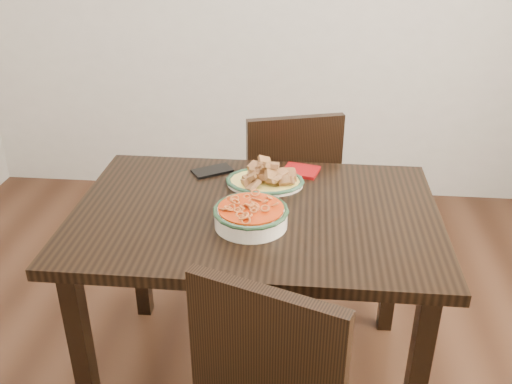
# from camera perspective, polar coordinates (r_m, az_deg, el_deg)

# --- Properties ---
(dining_table) EXTENTS (1.25, 0.84, 0.75)m
(dining_table) POSITION_cam_1_polar(r_m,az_deg,el_deg) (2.01, -0.06, -4.16)
(dining_table) COLOR black
(dining_table) RESTS_ON ground
(chair_far) EXTENTS (0.52, 0.52, 0.89)m
(chair_far) POSITION_cam_1_polar(r_m,az_deg,el_deg) (2.66, 3.17, 0.32)
(chair_far) COLOR black
(chair_far) RESTS_ON ground
(fish_plate) EXTENTS (0.28, 0.22, 0.11)m
(fish_plate) POSITION_cam_1_polar(r_m,az_deg,el_deg) (2.11, 0.91, 1.84)
(fish_plate) COLOR beige
(fish_plate) RESTS_ON dining_table
(noodle_bowl) EXTENTS (0.25, 0.25, 0.08)m
(noodle_bowl) POSITION_cam_1_polar(r_m,az_deg,el_deg) (1.85, -0.51, -2.17)
(noodle_bowl) COLOR #F4E6CE
(noodle_bowl) RESTS_ON dining_table
(smartphone) EXTENTS (0.17, 0.15, 0.01)m
(smartphone) POSITION_cam_1_polar(r_m,az_deg,el_deg) (2.24, -4.38, 2.12)
(smartphone) COLOR black
(smartphone) RESTS_ON dining_table
(napkin) EXTENTS (0.16, 0.14, 0.01)m
(napkin) POSITION_cam_1_polar(r_m,az_deg,el_deg) (2.24, 4.51, 2.14)
(napkin) COLOR maroon
(napkin) RESTS_ON dining_table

